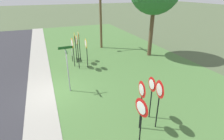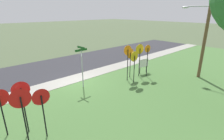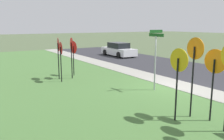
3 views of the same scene
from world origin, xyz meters
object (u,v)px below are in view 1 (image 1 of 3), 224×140
(yield_sign_far_right, at_px, (151,89))
(stop_sign_near_right, at_px, (77,45))
(stop_sign_far_right, at_px, (75,41))
(stop_sign_far_center, at_px, (79,40))
(utility_pole, at_px, (99,8))
(notice_board, at_px, (72,51))
(yield_sign_near_left, at_px, (159,94))
(yield_sign_near_right, at_px, (141,95))
(street_name_post, at_px, (67,65))
(stop_sign_far_left, at_px, (73,46))
(yield_sign_far_left, at_px, (141,112))
(stop_sign_near_left, at_px, (86,47))

(yield_sign_far_right, bearing_deg, stop_sign_near_right, -159.35)
(stop_sign_far_right, relative_size, yield_sign_far_right, 1.19)
(stop_sign_far_center, relative_size, utility_pole, 0.34)
(stop_sign_far_right, bearing_deg, notice_board, -154.95)
(yield_sign_near_left, distance_m, utility_pole, 13.13)
(stop_sign_near_right, distance_m, yield_sign_near_right, 7.87)
(utility_pole, bearing_deg, street_name_post, -29.84)
(stop_sign_far_center, relative_size, stop_sign_far_right, 0.98)
(stop_sign_far_right, bearing_deg, yield_sign_far_right, 23.53)
(stop_sign_far_left, relative_size, notice_board, 1.92)
(stop_sign_near_right, xyz_separation_m, stop_sign_far_right, (-1.33, 0.08, -0.04))
(stop_sign_far_center, xyz_separation_m, notice_board, (-0.43, -0.65, -1.02))
(yield_sign_far_left, bearing_deg, yield_sign_near_left, 106.58)
(yield_sign_far_right, bearing_deg, utility_pole, 178.84)
(yield_sign_near_left, distance_m, yield_sign_far_right, 0.74)
(stop_sign_far_center, bearing_deg, yield_sign_far_right, 16.89)
(yield_sign_far_right, bearing_deg, yield_sign_far_left, -40.41)
(stop_sign_far_right, bearing_deg, stop_sign_far_left, -13.89)
(stop_sign_near_right, distance_m, utility_pole, 6.27)
(stop_sign_far_center, relative_size, yield_sign_far_left, 1.21)
(stop_sign_near_right, bearing_deg, stop_sign_far_center, 169.40)
(utility_pole, distance_m, notice_board, 5.49)
(stop_sign_near_right, bearing_deg, yield_sign_near_right, 13.44)
(street_name_post, distance_m, utility_pole, 9.62)
(stop_sign_far_center, bearing_deg, street_name_post, -11.45)
(stop_sign_far_left, distance_m, yield_sign_far_left, 9.18)
(stop_sign_far_center, xyz_separation_m, yield_sign_far_right, (9.10, 1.48, -0.19))
(yield_sign_far_right, bearing_deg, yield_sign_near_right, -54.49)
(stop_sign_near_left, distance_m, yield_sign_far_right, 7.37)
(stop_sign_far_left, height_order, yield_sign_near_left, yield_sign_near_left)
(utility_pole, bearing_deg, stop_sign_near_left, -28.91)
(stop_sign_far_right, distance_m, notice_board, 1.46)
(stop_sign_far_left, height_order, yield_sign_far_right, stop_sign_far_left)
(yield_sign_near_left, xyz_separation_m, street_name_post, (-4.75, -3.12, -0.07))
(stop_sign_far_right, bearing_deg, yield_sign_near_right, 17.77)
(stop_sign_near_right, xyz_separation_m, street_name_post, (3.26, -1.25, -0.26))
(yield_sign_near_right, xyz_separation_m, notice_board, (-10.01, -1.29, -0.98))
(stop_sign_far_center, distance_m, stop_sign_far_right, 0.64)
(stop_sign_far_left, xyz_separation_m, yield_sign_near_right, (8.38, 1.41, 0.06))
(stop_sign_near_left, xyz_separation_m, yield_sign_near_left, (7.96, 1.18, 0.05))
(stop_sign_far_right, xyz_separation_m, yield_sign_near_left, (9.34, 1.79, -0.15))
(yield_sign_far_left, relative_size, street_name_post, 0.74)
(stop_sign_far_left, bearing_deg, stop_sign_near_left, 55.88)
(yield_sign_near_left, bearing_deg, stop_sign_near_left, -160.54)
(stop_sign_far_left, xyz_separation_m, yield_sign_far_left, (9.13, 0.98, -0.15))
(stop_sign_near_left, height_order, yield_sign_near_right, yield_sign_near_right)
(stop_sign_near_right, relative_size, stop_sign_far_right, 1.03)
(stop_sign_near_right, distance_m, stop_sign_far_right, 1.34)
(stop_sign_near_right, relative_size, notice_board, 2.20)
(street_name_post, bearing_deg, stop_sign_near_left, 146.57)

